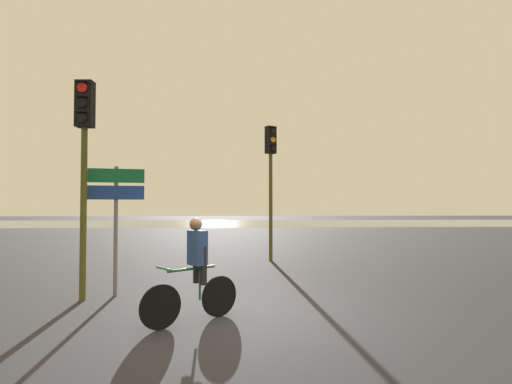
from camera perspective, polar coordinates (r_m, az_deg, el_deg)
name	(u,v)px	position (r m, az deg, el deg)	size (l,w,h in m)	color
ground_plane	(242,316)	(6.85, -2.02, -17.29)	(120.00, 120.00, 0.00)	#28282D
water_strip	(236,223)	(40.08, -2.91, -4.47)	(80.00, 16.00, 0.01)	slate
traffic_light_near_left	(84,147)	(8.41, -23.33, 5.96)	(0.33, 0.35, 4.22)	#4C4719
traffic_light_center	(271,167)	(13.16, 2.12, 3.58)	(0.40, 0.42, 4.42)	#4C4719
direction_sign_post	(116,206)	(8.50, -19.39, -1.94)	(1.09, 0.24, 2.60)	slate
cyclist	(195,269)	(6.41, -8.67, -10.83)	(1.38, 1.07, 1.62)	black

